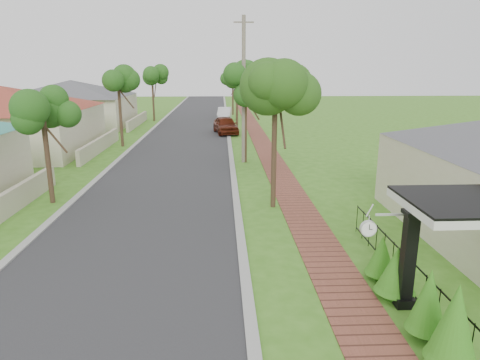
# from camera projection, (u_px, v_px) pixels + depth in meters

# --- Properties ---
(ground) EXTENTS (160.00, 160.00, 0.00)m
(ground) POSITION_uv_depth(u_px,v_px,m) (223.00, 289.00, 11.55)
(ground) COLOR #3D761C
(ground) RESTS_ON ground
(road) EXTENTS (7.00, 120.00, 0.02)m
(road) POSITION_uv_depth(u_px,v_px,m) (180.00, 151.00, 30.75)
(road) COLOR #28282B
(road) RESTS_ON ground
(kerb_right) EXTENTS (0.30, 120.00, 0.10)m
(kerb_right) POSITION_uv_depth(u_px,v_px,m) (230.00, 150.00, 30.90)
(kerb_right) COLOR #9E9E99
(kerb_right) RESTS_ON ground
(kerb_left) EXTENTS (0.30, 120.00, 0.10)m
(kerb_left) POSITION_uv_depth(u_px,v_px,m) (129.00, 151.00, 30.59)
(kerb_left) COLOR #9E9E99
(kerb_left) RESTS_ON ground
(sidewalk) EXTENTS (1.50, 120.00, 0.03)m
(sidewalk) POSITION_uv_depth(u_px,v_px,m) (266.00, 150.00, 31.01)
(sidewalk) COLOR brown
(sidewalk) RESTS_ON ground
(porch_post) EXTENTS (0.48, 0.48, 2.52)m
(porch_post) POSITION_uv_depth(u_px,v_px,m) (407.00, 264.00, 10.49)
(porch_post) COLOR black
(porch_post) RESTS_ON ground
(picket_fence) EXTENTS (0.03, 8.02, 1.00)m
(picket_fence) POSITION_uv_depth(u_px,v_px,m) (402.00, 267.00, 11.63)
(picket_fence) COLOR black
(picket_fence) RESTS_ON ground
(street_trees) EXTENTS (10.70, 37.65, 5.89)m
(street_trees) POSITION_uv_depth(u_px,v_px,m) (187.00, 83.00, 36.21)
(street_trees) COLOR #382619
(street_trees) RESTS_ON ground
(hedge_row) EXTENTS (0.91, 4.60, 1.99)m
(hedge_row) POSITION_uv_depth(u_px,v_px,m) (414.00, 292.00, 9.90)
(hedge_row) COLOR #276614
(hedge_row) RESTS_ON ground
(far_house_red) EXTENTS (15.56, 15.56, 4.60)m
(far_house_red) POSITION_uv_depth(u_px,v_px,m) (5.00, 119.00, 29.64)
(far_house_red) COLOR beige
(far_house_red) RESTS_ON ground
(far_house_grey) EXTENTS (15.56, 15.56, 4.60)m
(far_house_grey) POSITION_uv_depth(u_px,v_px,m) (73.00, 103.00, 43.17)
(far_house_grey) COLOR beige
(far_house_grey) RESTS_ON ground
(parked_car_red) EXTENTS (2.55, 4.75, 1.54)m
(parked_car_red) POSITION_uv_depth(u_px,v_px,m) (226.00, 125.00, 38.54)
(parked_car_red) COLOR #561B0D
(parked_car_red) RESTS_ON ground
(parked_car_white) EXTENTS (1.78, 4.28, 1.38)m
(parked_car_white) POSITION_uv_depth(u_px,v_px,m) (225.00, 114.00, 48.89)
(parked_car_white) COLOR white
(parked_car_white) RESTS_ON ground
(near_tree) EXTENTS (2.28, 2.28, 5.85)m
(near_tree) POSITION_uv_depth(u_px,v_px,m) (275.00, 97.00, 17.22)
(near_tree) COLOR #382619
(near_tree) RESTS_ON ground
(utility_pole) EXTENTS (1.20, 0.24, 8.76)m
(utility_pole) POSITION_uv_depth(u_px,v_px,m) (244.00, 91.00, 25.92)
(utility_pole) COLOR gray
(utility_pole) RESTS_ON ground
(station_clock) EXTENTS (1.06, 0.13, 0.59)m
(station_clock) POSITION_uv_depth(u_px,v_px,m) (370.00, 227.00, 10.63)
(station_clock) COLOR silver
(station_clock) RESTS_ON ground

